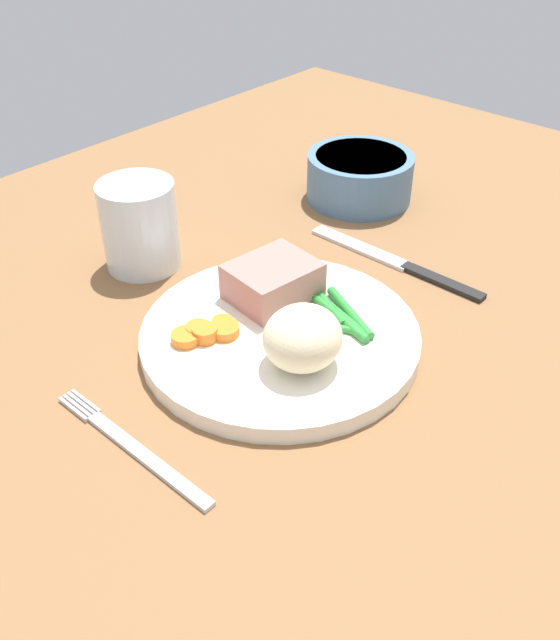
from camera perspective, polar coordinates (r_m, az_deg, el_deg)
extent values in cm
cube|color=brown|center=(66.43, -0.22, 0.28)|extent=(120.00, 90.00, 2.00)
cylinder|color=white|center=(61.01, 0.00, -1.36)|extent=(24.16, 24.16, 1.60)
cube|color=#B2756B|center=(63.60, -0.59, 3.18)|extent=(8.26, 7.09, 3.44)
ellipsoid|color=beige|center=(55.39, 1.85, -1.46)|extent=(6.53, 6.23, 5.16)
cylinder|color=orange|center=(59.93, -4.51, -0.81)|extent=(2.54, 2.54, 0.86)
cylinder|color=orange|center=(59.75, -6.43, -0.89)|extent=(2.17, 2.17, 1.16)
cylinder|color=orange|center=(60.10, -6.64, -0.80)|extent=(2.16, 2.16, 0.93)
cylinder|color=orange|center=(60.53, -4.55, -0.38)|extent=(1.87, 1.87, 0.87)
cylinder|color=orange|center=(59.44, -7.65, -1.42)|extent=(2.48, 2.48, 0.86)
cylinder|color=#2D8C38|center=(62.63, 4.01, 1.05)|extent=(3.19, 5.47, 0.83)
cylinder|color=#2D8C38|center=(61.69, 4.57, 0.39)|extent=(2.95, 8.42, 0.82)
cylinder|color=#2D8C38|center=(60.55, 3.93, -0.46)|extent=(3.38, 7.04, 0.65)
cylinder|color=#2D8C38|center=(62.13, 4.76, 0.61)|extent=(2.75, 7.55, 0.72)
cylinder|color=#2D8C38|center=(62.12, 5.68, 0.62)|extent=(4.03, 7.20, 0.84)
cube|color=silver|center=(52.26, -10.66, -11.01)|extent=(1.00, 13.00, 0.40)
cube|color=silver|center=(57.26, -16.42, -6.98)|extent=(0.24, 3.60, 0.40)
cube|color=silver|center=(57.39, -16.10, -6.79)|extent=(0.24, 3.60, 0.40)
cube|color=silver|center=(57.53, -15.77, -6.60)|extent=(0.24, 3.60, 0.40)
cube|color=silver|center=(57.67, -15.45, -6.40)|extent=(0.24, 3.60, 0.40)
cube|color=black|center=(70.95, 13.01, 3.01)|extent=(1.30, 9.00, 0.64)
cube|color=silver|center=(75.29, 6.52, 5.86)|extent=(1.70, 12.00, 0.40)
cylinder|color=silver|center=(71.54, -11.30, 7.53)|extent=(7.58, 7.58, 8.89)
cylinder|color=silver|center=(72.62, -11.10, 5.98)|extent=(6.97, 6.97, 4.39)
cylinder|color=#4C7299|center=(84.80, 6.46, 11.44)|extent=(12.38, 12.38, 5.41)
cylinder|color=#4C8C42|center=(84.30, 6.52, 12.19)|extent=(10.53, 10.53, 2.98)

